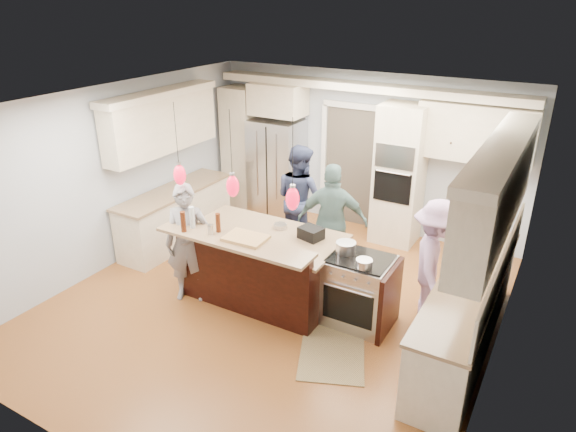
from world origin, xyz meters
name	(u,v)px	position (x,y,z in m)	size (l,w,h in m)	color
ground_plane	(275,302)	(0.00, 0.00, 0.00)	(6.00, 6.00, 0.00)	#9D612B
room_shell	(274,176)	(0.00, 0.00, 1.82)	(5.54, 6.04, 2.72)	#B2BCC6
refrigerator	(277,168)	(-1.55, 2.64, 0.90)	(0.90, 0.70, 1.80)	#B7B7BC
oven_column	(399,175)	(0.75, 2.67, 1.15)	(0.72, 0.69, 2.30)	beige
back_upper_cabinets	(320,131)	(-0.75, 2.76, 1.67)	(5.30, 0.61, 2.54)	beige
right_counter_run	(477,269)	(2.44, 0.30, 1.06)	(0.64, 3.10, 2.51)	beige
left_cabinets	(171,182)	(-2.44, 0.80, 1.06)	(0.64, 2.30, 2.51)	beige
kitchen_island	(262,264)	(-0.25, 0.07, 0.49)	(2.10, 1.46, 1.12)	black
island_range	(361,291)	(1.16, 0.15, 0.46)	(0.82, 0.71, 0.92)	#B7B7BC
pendant_lights	(233,186)	(-0.25, -0.51, 1.80)	(1.75, 0.15, 1.03)	black
person_bar_end	(188,244)	(-1.07, -0.45, 0.82)	(0.60, 0.39, 1.65)	gray
person_far_left	(300,198)	(-0.50, 1.60, 0.87)	(0.85, 0.66, 1.74)	navy
person_far_right	(332,222)	(0.32, 1.06, 0.86)	(1.01, 0.42, 1.72)	slate
person_range_side	(434,263)	(1.90, 0.66, 0.81)	(1.05, 0.61, 1.63)	#B58DBF
floor_rug	(332,352)	(1.13, -0.57, 0.01)	(0.74, 1.09, 0.01)	#907A4E
water_bottle	(192,217)	(-0.90, -0.52, 1.26)	(0.07, 0.07, 0.29)	silver
beer_bottle_a	(193,218)	(-0.93, -0.47, 1.23)	(0.06, 0.06, 0.23)	#4C1F0D
beer_bottle_b	(183,222)	(-0.92, -0.66, 1.25)	(0.07, 0.07, 0.27)	#4C1F0D
beer_bottle_c	(218,223)	(-0.54, -0.45, 1.24)	(0.06, 0.06, 0.25)	#4C1F0D
drink_can	(210,230)	(-0.59, -0.56, 1.19)	(0.07, 0.07, 0.13)	#B7B7BC
cutting_board	(246,238)	(-0.12, -0.47, 1.14)	(0.51, 0.36, 0.04)	#B08151
pot_large	(346,248)	(0.92, 0.17, 0.99)	(0.25, 0.25, 0.15)	#B7B7BC
pot_small	(364,263)	(1.25, -0.05, 0.97)	(0.20, 0.20, 0.10)	#B7B7BC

